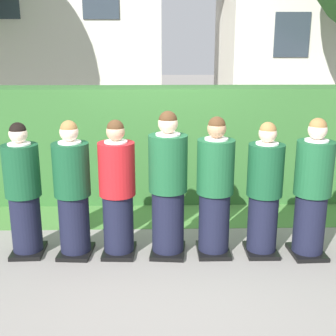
% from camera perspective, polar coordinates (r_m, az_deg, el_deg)
% --- Properties ---
extents(ground_plane, '(60.00, 60.00, 0.00)m').
position_cam_1_polar(ground_plane, '(5.45, 0.00, -10.70)').
color(ground_plane, gray).
extents(student_front_row_0, '(0.41, 0.46, 1.57)m').
position_cam_1_polar(student_front_row_0, '(5.43, -17.75, -3.07)').
color(student_front_row_0, black).
rests_on(student_front_row_0, ground).
extents(student_front_row_1, '(0.41, 0.48, 1.59)m').
position_cam_1_polar(student_front_row_1, '(5.26, -11.93, -3.09)').
color(student_front_row_1, black).
rests_on(student_front_row_1, ground).
extents(student_in_red_blazer, '(0.41, 0.51, 1.60)m').
position_cam_1_polar(student_in_red_blazer, '(5.19, -6.39, -3.06)').
color(student_in_red_blazer, black).
rests_on(student_in_red_blazer, ground).
extents(student_front_row_3, '(0.44, 0.52, 1.69)m').
position_cam_1_polar(student_front_row_3, '(5.16, -0.00, -2.55)').
color(student_front_row_3, black).
rests_on(student_front_row_3, ground).
extents(student_front_row_4, '(0.42, 0.47, 1.63)m').
position_cam_1_polar(student_front_row_4, '(5.20, 5.93, -2.84)').
color(student_front_row_4, black).
rests_on(student_front_row_4, ground).
extents(student_front_row_5, '(0.41, 0.45, 1.57)m').
position_cam_1_polar(student_front_row_5, '(5.30, 12.04, -3.11)').
color(student_front_row_5, black).
rests_on(student_front_row_5, ground).
extents(student_front_row_6, '(0.42, 0.48, 1.62)m').
position_cam_1_polar(student_front_row_6, '(5.39, 17.70, -2.91)').
color(student_front_row_6, black).
rests_on(student_front_row_6, ground).
extents(hedge, '(8.26, 0.70, 1.76)m').
position_cam_1_polar(hedge, '(7.02, -0.38, 3.00)').
color(hedge, '#33662D').
rests_on(hedge, ground).
extents(school_building_main, '(5.59, 4.30, 5.76)m').
position_cam_1_polar(school_building_main, '(14.65, 17.81, 17.01)').
color(school_building_main, beige).
rests_on(school_building_main, ground).
extents(lawn_strip, '(8.26, 0.90, 0.01)m').
position_cam_1_polar(lawn_strip, '(6.51, -0.24, -6.10)').
color(lawn_strip, '#477A38').
rests_on(lawn_strip, ground).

